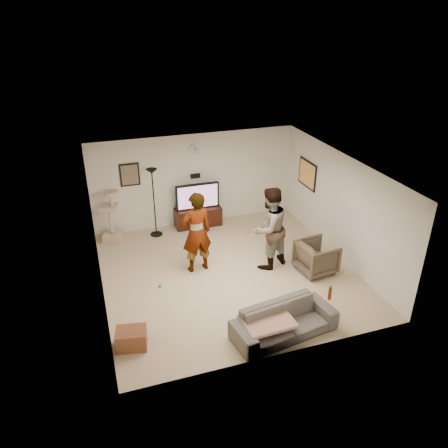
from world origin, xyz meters
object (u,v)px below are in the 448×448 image
object	(u,v)px
cat_tree	(110,216)
sofa	(284,321)
beer_bottle	(330,294)
floor_lamp	(154,203)
side_table	(131,338)
tv	(197,196)
person_left	(196,233)
armchair	(316,257)
person_right	(269,228)
tv_stand	(198,217)

from	to	relation	value
cat_tree	sofa	size ratio (longest dim) A/B	0.70
sofa	beer_bottle	world-z (taller)	beer_bottle
floor_lamp	side_table	size ratio (longest dim) A/B	3.42
tv	person_left	xyz separation A→B (m)	(-0.61, -2.14, 0.08)
tv	person_left	size ratio (longest dim) A/B	0.62
tv	person_left	bearing A→B (deg)	-105.84
person_left	armchair	distance (m)	2.76
person_left	person_right	world-z (taller)	person_right
tv_stand	beer_bottle	xyz separation A→B (m)	(1.21, -4.79, 0.43)
tv_stand	armchair	distance (m)	3.62
sofa	side_table	world-z (taller)	sofa
tv_stand	sofa	distance (m)	4.80
person_right	tv_stand	bearing A→B (deg)	-90.10
floor_lamp	person_left	size ratio (longest dim) A/B	0.96
tv	cat_tree	xyz separation A→B (m)	(-2.31, -0.11, -0.19)
cat_tree	tv	bearing A→B (deg)	2.60
person_right	cat_tree	bearing A→B (deg)	-57.58
cat_tree	beer_bottle	world-z (taller)	cat_tree
tv_stand	cat_tree	world-z (taller)	cat_tree
beer_bottle	armchair	world-z (taller)	beer_bottle
beer_bottle	person_left	bearing A→B (deg)	124.58
tv_stand	floor_lamp	size ratio (longest dim) A/B	0.69
person_right	side_table	distance (m)	3.88
armchair	tv_stand	bearing A→B (deg)	25.31
person_right	sofa	xyz separation A→B (m)	(-0.67, -2.28, -0.68)
tv	beer_bottle	world-z (taller)	tv
tv	sofa	distance (m)	4.83
tv_stand	beer_bottle	distance (m)	4.95
person_left	beer_bottle	size ratio (longest dim) A/B	7.61
floor_lamp	person_right	bearing A→B (deg)	-47.01
person_right	sofa	bearing A→B (deg)	52.10
tv_stand	armchair	size ratio (longest dim) A/B	1.56
tv	floor_lamp	bearing A→B (deg)	-172.06
tv	cat_tree	size ratio (longest dim) A/B	0.86
beer_bottle	side_table	world-z (taller)	beer_bottle
person_left	side_table	bearing A→B (deg)	42.34
tv_stand	side_table	size ratio (longest dim) A/B	2.36
cat_tree	person_right	size ratio (longest dim) A/B	0.71
person_right	armchair	bearing A→B (deg)	127.25
armchair	floor_lamp	bearing A→B (deg)	40.28
armchair	person_right	bearing A→B (deg)	52.07
tv	sofa	xyz separation A→B (m)	(0.31, -4.79, -0.59)
side_table	tv	bearing A→B (deg)	60.56
tv_stand	armchair	world-z (taller)	armchair
cat_tree	side_table	world-z (taller)	cat_tree
person_left	beer_bottle	distance (m)	3.22
person_right	tv	bearing A→B (deg)	-90.10
floor_lamp	person_left	xyz separation A→B (m)	(0.58, -1.98, 0.04)
person_left	armchair	size ratio (longest dim) A/B	2.37
floor_lamp	armchair	bearing A→B (deg)	-42.98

